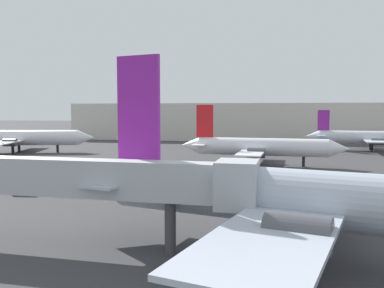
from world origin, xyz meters
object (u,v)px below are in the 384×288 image
(airplane_far_left, at_px, (20,138))
(jet_bridge, at_px, (93,180))
(airplane_distant, at_px, (260,147))
(baggage_cart, at_px, (24,186))
(airplane_far_right, at_px, (376,138))
(airplane_at_gate, at_px, (317,199))

(airplane_far_left, relative_size, jet_bridge, 1.31)
(airplane_distant, height_order, airplane_far_left, airplane_far_left)
(airplane_far_left, relative_size, baggage_cart, 11.97)
(jet_bridge, bearing_deg, airplane_far_left, 129.72)
(airplane_distant, relative_size, airplane_far_left, 0.89)
(airplane_far_left, bearing_deg, airplane_far_right, 0.32)
(airplane_distant, bearing_deg, airplane_far_left, 171.74)
(airplane_far_right, bearing_deg, jet_bridge, -109.44)
(airplane_at_gate, relative_size, baggage_cart, 13.45)
(airplane_at_gate, xyz_separation_m, airplane_far_left, (-54.67, 52.69, -0.75))
(airplane_far_left, distance_m, jet_bridge, 66.40)
(airplane_at_gate, relative_size, airplane_far_left, 1.12)
(airplane_distant, height_order, jet_bridge, airplane_distant)
(airplane_far_left, height_order, baggage_cart, airplane_far_left)
(jet_bridge, relative_size, baggage_cart, 9.15)
(airplane_far_right, relative_size, jet_bridge, 1.33)
(jet_bridge, height_order, baggage_cart, jet_bridge)
(airplane_at_gate, xyz_separation_m, airplane_far_right, (19.18, 71.33, -0.96))
(airplane_at_gate, distance_m, baggage_cart, 32.52)
(airplane_far_left, relative_size, airplane_far_right, 0.99)
(airplane_at_gate, bearing_deg, airplane_distant, 110.78)
(airplane_far_right, xyz_separation_m, baggage_cart, (-47.86, -56.31, -2.14))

